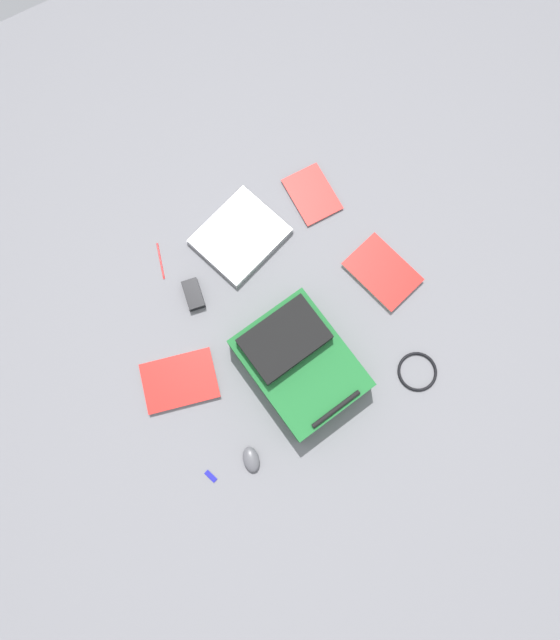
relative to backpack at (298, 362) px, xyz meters
name	(u,v)px	position (x,y,z in m)	size (l,w,h in m)	color
ground_plane	(283,325)	(-0.03, -0.16, -0.07)	(3.54, 3.54, 0.00)	slate
backpack	(298,362)	(0.00, 0.00, 0.00)	(0.38, 0.47, 0.17)	#1E662D
laptop	(240,236)	(-0.05, -0.55, -0.06)	(0.39, 0.36, 0.03)	#929296
book_red	(382,272)	(-0.46, -0.15, -0.06)	(0.25, 0.30, 0.02)	silver
book_blue	(179,380)	(0.41, -0.17, -0.06)	(0.31, 0.25, 0.02)	silver
book_comic	(312,195)	(-0.39, -0.56, -0.07)	(0.17, 0.23, 0.01)	silver
computer_mouse	(251,459)	(0.32, 0.22, -0.06)	(0.06, 0.09, 0.03)	#4C4C51
cable_coil	(417,372)	(-0.37, 0.24, -0.07)	(0.15, 0.15, 0.01)	black
power_brick	(193,294)	(0.22, -0.43, -0.06)	(0.06, 0.12, 0.03)	black
pen_black	(160,261)	(0.26, -0.61, -0.07)	(0.01, 0.01, 0.15)	red
usb_stick	(211,476)	(0.47, 0.20, -0.07)	(0.02, 0.05, 0.01)	#191999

